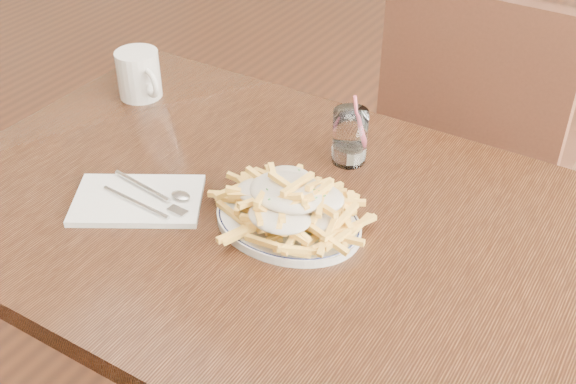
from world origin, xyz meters
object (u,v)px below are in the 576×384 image
Objects in this scene: loaded_fries at (288,198)px; water_glass at (350,140)px; chair_far at (476,141)px; fries_plate at (288,221)px; coffee_mug at (139,75)px; table at (268,244)px.

water_glass is at bearing 91.49° from loaded_fries.
chair_far is 0.81m from loaded_fries.
water_glass is (-0.10, -0.53, 0.25)m from chair_far.
fries_plate is (-0.09, -0.76, 0.21)m from chair_far.
coffee_mug is at bearing 156.64° from fries_plate.
loaded_fries is (-0.09, -0.76, 0.26)m from chair_far.
coffee_mug reaches higher than loaded_fries.
chair_far is at bearing 41.72° from coffee_mug.
chair_far is at bearing 79.47° from water_glass.
loaded_fries is at bearing 180.00° from fries_plate.
chair_far reaches higher than fries_plate.
table is 0.11m from fries_plate.
chair_far reaches higher than loaded_fries.
chair_far reaches higher than coffee_mug.
table is 9.44× the size of coffee_mug.
loaded_fries is 2.06× the size of water_glass.
loaded_fries is 2.34× the size of coffee_mug.
coffee_mug is at bearing -138.28° from chair_far.
coffee_mug is (-0.51, 0.22, -0.01)m from loaded_fries.
chair_far is at bearing 83.07° from fries_plate.
water_glass reaches higher than fries_plate.
fries_plate is 0.56m from coffee_mug.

